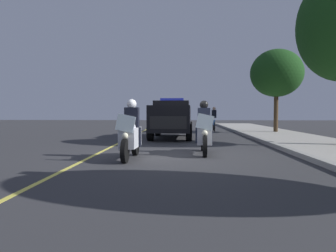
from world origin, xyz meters
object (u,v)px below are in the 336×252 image
object	(u,v)px
police_motorcycle_lead_left	(131,135)
police_motorcycle_lead_right	(204,132)
cyclist_background	(214,119)
tree_far_back	(277,73)
police_suv	(172,117)

from	to	relation	value
police_motorcycle_lead_left	police_motorcycle_lead_right	bearing A→B (deg)	117.99
police_motorcycle_lead_right	cyclist_background	xyz separation A→B (m)	(-11.69, 1.49, 0.14)
police_motorcycle_lead_left	cyclist_background	distance (m)	13.36
police_motorcycle_lead_right	tree_far_back	bearing A→B (deg)	152.17
police_motorcycle_lead_left	police_suv	distance (m)	7.20
tree_far_back	police_motorcycle_lead_left	bearing A→B (deg)	-33.86
police_motorcycle_lead_right	tree_far_back	size ratio (longest dim) A/B	0.42
police_suv	cyclist_background	world-z (taller)	police_suv
police_motorcycle_lead_right	tree_far_back	xyz separation A→B (m)	(-9.80, 5.18, 3.05)
police_motorcycle_lead_right	cyclist_background	distance (m)	11.79
police_motorcycle_lead_left	tree_far_back	world-z (taller)	tree_far_back
police_motorcycle_lead_left	police_suv	size ratio (longest dim) A/B	0.43
police_motorcycle_lead_left	cyclist_background	world-z (taller)	police_motorcycle_lead_left
tree_far_back	police_motorcycle_lead_right	bearing A→B (deg)	-27.83
cyclist_background	police_motorcycle_lead_right	bearing A→B (deg)	-7.28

